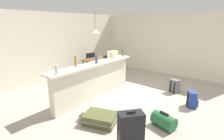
% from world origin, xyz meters
% --- Properties ---
extents(ground_plane, '(13.00, 13.00, 0.05)m').
position_xyz_m(ground_plane, '(0.00, 0.00, -0.03)').
color(ground_plane, '#ADA393').
extents(wall_back, '(6.60, 0.10, 2.50)m').
position_xyz_m(wall_back, '(0.00, 3.05, 1.25)').
color(wall_back, silver).
rests_on(wall_back, ground_plane).
extents(wall_right, '(0.10, 6.00, 2.50)m').
position_xyz_m(wall_right, '(3.05, 0.30, 1.25)').
color(wall_right, silver).
rests_on(wall_right, ground_plane).
extents(partition_half_wall, '(2.80, 0.20, 0.99)m').
position_xyz_m(partition_half_wall, '(-0.63, 0.59, 0.49)').
color(partition_half_wall, silver).
rests_on(partition_half_wall, ground_plane).
extents(bar_countertop, '(2.96, 0.40, 0.05)m').
position_xyz_m(bar_countertop, '(-0.63, 0.59, 1.01)').
color(bar_countertop, white).
rests_on(bar_countertop, partition_half_wall).
extents(bottle_clear, '(0.07, 0.07, 0.21)m').
position_xyz_m(bottle_clear, '(-1.89, 0.49, 1.14)').
color(bottle_clear, silver).
rests_on(bottle_clear, bar_countertop).
extents(bottle_amber, '(0.06, 0.06, 0.27)m').
position_xyz_m(bottle_amber, '(-1.25, 0.65, 1.17)').
color(bottle_amber, '#9E661E').
rests_on(bottle_amber, bar_countertop).
extents(bottle_blue, '(0.07, 0.07, 0.24)m').
position_xyz_m(bottle_blue, '(-0.63, 0.51, 1.15)').
color(bottle_blue, '#284C89').
rests_on(bottle_blue, bar_countertop).
extents(bottle_white, '(0.06, 0.06, 0.27)m').
position_xyz_m(bottle_white, '(-0.03, 0.59, 1.17)').
color(bottle_white, silver).
rests_on(bottle_white, bar_countertop).
extents(bottle_green, '(0.06, 0.06, 0.25)m').
position_xyz_m(bottle_green, '(0.64, 0.53, 1.16)').
color(bottle_green, '#2D6B38').
rests_on(bottle_green, bar_countertop).
extents(grocery_bag, '(0.26, 0.18, 0.22)m').
position_xyz_m(grocery_bag, '(0.29, 0.65, 1.15)').
color(grocery_bag, beige).
rests_on(grocery_bag, bar_countertop).
extents(dining_table, '(1.10, 0.80, 0.74)m').
position_xyz_m(dining_table, '(0.90, 1.92, 0.65)').
color(dining_table, brown).
rests_on(dining_table, ground_plane).
extents(dining_chair_near_partition, '(0.40, 0.40, 0.93)m').
position_xyz_m(dining_chair_near_partition, '(0.90, 1.33, 0.52)').
color(dining_chair_near_partition, black).
rests_on(dining_chair_near_partition, ground_plane).
extents(dining_chair_far_side, '(0.48, 0.48, 0.93)m').
position_xyz_m(dining_chair_far_side, '(0.88, 2.40, 0.52)').
color(dining_chair_far_side, black).
rests_on(dining_chair_far_side, ground_plane).
extents(pendant_lamp, '(0.34, 0.34, 0.80)m').
position_xyz_m(pendant_lamp, '(0.87, 2.01, 1.81)').
color(pendant_lamp, black).
extents(suitcase_flat_olive, '(0.70, 0.89, 0.22)m').
position_xyz_m(suitcase_flat_olive, '(-1.51, -0.41, 0.11)').
color(suitcase_flat_olive, '#51562D').
rests_on(suitcase_flat_olive, ground_plane).
extents(backpack_blue, '(0.33, 0.31, 0.42)m').
position_xyz_m(backpack_blue, '(0.53, -1.76, 0.20)').
color(backpack_blue, '#233D93').
rests_on(backpack_blue, ground_plane).
extents(duffel_bag_green, '(0.41, 0.54, 0.34)m').
position_xyz_m(duffel_bag_green, '(-0.79, -1.54, 0.15)').
color(duffel_bag_green, '#286B3D').
rests_on(duffel_bag_green, ground_plane).
extents(backpack_grey, '(0.30, 0.32, 0.42)m').
position_xyz_m(backpack_grey, '(1.20, -1.08, 0.20)').
color(backpack_grey, slate).
rests_on(backpack_grey, ground_plane).
extents(suitcase_upright_black, '(0.49, 0.46, 0.67)m').
position_xyz_m(suitcase_upright_black, '(-1.67, -1.29, 0.33)').
color(suitcase_upright_black, black).
rests_on(suitcase_upright_black, ground_plane).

